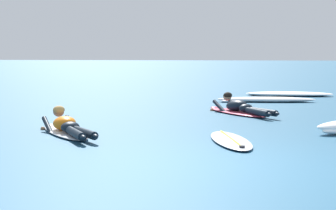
# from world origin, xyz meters

# --- Properties ---
(ground_plane) EXTENTS (120.00, 120.00, 0.00)m
(ground_plane) POSITION_xyz_m (0.00, 10.00, 0.00)
(ground_plane) COLOR navy
(surfer_near) EXTENTS (1.67, 2.33, 0.53)m
(surfer_near) POSITION_xyz_m (-3.19, 2.50, 0.14)
(surfer_near) COLOR silver
(surfer_near) RESTS_ON ground
(surfer_far) EXTENTS (1.76, 2.47, 0.55)m
(surfer_far) POSITION_xyz_m (0.01, 6.21, 0.13)
(surfer_far) COLOR #E54C66
(surfer_far) RESTS_ON ground
(drifting_surfboard) EXTENTS (0.96, 2.14, 0.16)m
(drifting_surfboard) POSITION_xyz_m (-0.24, 1.96, 0.03)
(drifting_surfboard) COLOR silver
(drifting_surfboard) RESTS_ON ground
(whitewater_front) EXTENTS (2.89, 0.83, 0.16)m
(whitewater_front) POSITION_xyz_m (0.86, 9.46, 0.07)
(whitewater_front) COLOR white
(whitewater_front) RESTS_ON ground
(whitewater_mid_left) EXTENTS (2.86, 0.99, 0.15)m
(whitewater_mid_left) POSITION_xyz_m (1.77, 11.71, 0.07)
(whitewater_mid_left) COLOR white
(whitewater_mid_left) RESTS_ON ground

